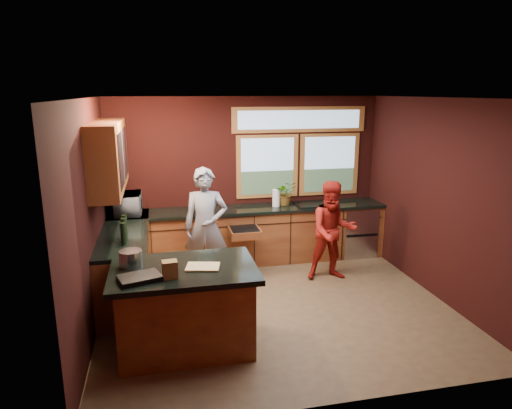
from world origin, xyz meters
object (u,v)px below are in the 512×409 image
object	(u,v)px
island	(185,307)
person_red	(333,231)
cutting_board	(203,267)
stock_pot	(131,259)
person_grey	(206,227)

from	to	relation	value
island	person_red	world-z (taller)	person_red
island	person_red	bearing A→B (deg)	32.87
cutting_board	stock_pot	world-z (taller)	stock_pot
person_grey	stock_pot	world-z (taller)	person_grey
island	person_grey	size ratio (longest dim) A/B	0.89
cutting_board	stock_pot	size ratio (longest dim) A/B	1.46
island	cutting_board	world-z (taller)	cutting_board
person_red	stock_pot	world-z (taller)	person_red
person_red	person_grey	bearing A→B (deg)	178.77
person_red	stock_pot	distance (m)	3.14
cutting_board	stock_pot	xyz separation A→B (m)	(-0.75, 0.20, 0.08)
person_grey	cutting_board	size ratio (longest dim) A/B	4.96
island	stock_pot	bearing A→B (deg)	164.74
person_grey	person_red	xyz separation A→B (m)	(1.87, -0.22, -0.11)
person_grey	stock_pot	size ratio (longest dim) A/B	7.23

